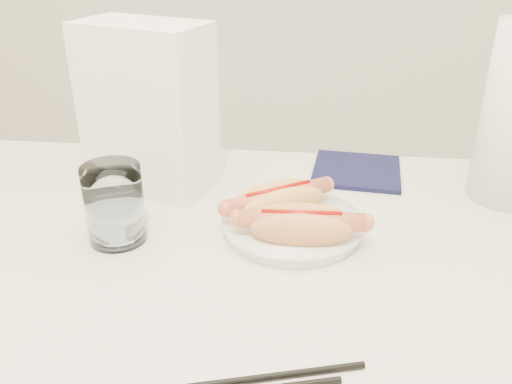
# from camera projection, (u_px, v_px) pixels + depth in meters

# --- Properties ---
(table) EXTENTS (1.20, 0.80, 0.75)m
(table) POSITION_uv_depth(u_px,v_px,m) (215.00, 306.00, 0.72)
(table) COLOR silver
(table) RESTS_ON ground
(plate) EXTENTS (0.26, 0.26, 0.02)m
(plate) POSITION_uv_depth(u_px,v_px,m) (292.00, 226.00, 0.77)
(plate) COLOR white
(plate) RESTS_ON table
(hotdog_left) EXTENTS (0.15, 0.13, 0.05)m
(hotdog_left) POSITION_uv_depth(u_px,v_px,m) (278.00, 200.00, 0.78)
(hotdog_left) COLOR #EAAA5D
(hotdog_left) RESTS_ON plate
(hotdog_right) EXTENTS (0.17, 0.07, 0.05)m
(hotdog_right) POSITION_uv_depth(u_px,v_px,m) (301.00, 225.00, 0.71)
(hotdog_right) COLOR #E18F58
(hotdog_right) RESTS_ON plate
(water_glass) EXTENTS (0.08, 0.08, 0.11)m
(water_glass) POSITION_uv_depth(u_px,v_px,m) (114.00, 204.00, 0.73)
(water_glass) COLOR silver
(water_glass) RESTS_ON table
(chopstick_far) EXTENTS (0.23, 0.07, 0.01)m
(chopstick_far) POSITION_uv_depth(u_px,v_px,m) (249.00, 380.00, 0.52)
(chopstick_far) COLOR black
(chopstick_far) RESTS_ON table
(napkin_box) EXTENTS (0.22, 0.17, 0.26)m
(napkin_box) POSITION_uv_depth(u_px,v_px,m) (148.00, 108.00, 0.85)
(napkin_box) COLOR white
(napkin_box) RESTS_ON table
(navy_napkin) EXTENTS (0.16, 0.16, 0.01)m
(navy_napkin) POSITION_uv_depth(u_px,v_px,m) (356.00, 171.00, 0.95)
(navy_napkin) COLOR black
(navy_napkin) RESTS_ON table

